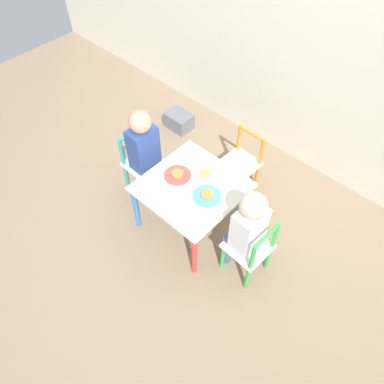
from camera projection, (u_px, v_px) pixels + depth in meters
The scene contains 11 objects.
ground_plane at pixel (192, 223), 2.78m from camera, with size 6.00×6.00×0.00m, color #8C755B.
kids_table at pixel (192, 191), 2.49m from camera, with size 0.62×0.62×0.42m.
chair_green at pixel (251, 249), 2.35m from camera, with size 0.27×0.27×0.51m.
chair_teal at pixel (142, 164), 2.82m from camera, with size 0.27×0.27×0.51m.
chair_orange at pixel (241, 163), 2.82m from camera, with size 0.27×0.27×0.51m.
child_right at pixel (247, 226), 2.22m from camera, with size 0.22×0.21×0.74m.
child_left at pixel (145, 148), 2.64m from camera, with size 0.22×0.20×0.76m.
plate_right at pixel (207, 196), 2.39m from camera, with size 0.18×0.18×0.03m.
plate_left at pixel (178, 175), 2.50m from camera, with size 0.18×0.18×0.03m.
plate_back at pixel (205, 174), 2.50m from camera, with size 0.16×0.16×0.03m.
storage_bin at pixel (179, 121), 3.40m from camera, with size 0.23×0.17×0.15m.
Camera 1 is at (1.08, -1.16, 2.29)m, focal length 35.00 mm.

